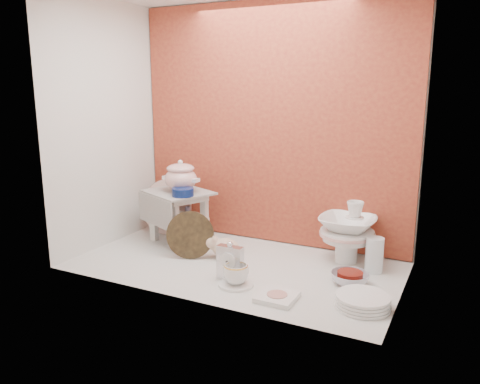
# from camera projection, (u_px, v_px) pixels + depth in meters

# --- Properties ---
(ground) EXTENTS (1.80, 1.80, 0.00)m
(ground) POSITION_uv_depth(u_px,v_px,m) (235.00, 265.00, 2.68)
(ground) COLOR silver
(ground) RESTS_ON ground
(niche_shell) EXTENTS (1.86, 1.03, 1.53)m
(niche_shell) POSITION_uv_depth(u_px,v_px,m) (250.00, 97.00, 2.63)
(niche_shell) COLOR #AA4D2A
(niche_shell) RESTS_ON ground
(step_stool) EXTENTS (0.50, 0.47, 0.34)m
(step_stool) POSITION_uv_depth(u_px,v_px,m) (179.00, 217.00, 3.04)
(step_stool) COLOR silver
(step_stool) RESTS_ON ground
(soup_tureen) EXTENTS (0.31, 0.31, 0.20)m
(soup_tureen) POSITION_uv_depth(u_px,v_px,m) (181.00, 176.00, 2.98)
(soup_tureen) COLOR white
(soup_tureen) RESTS_ON step_stool
(cobalt_bowl) EXTENTS (0.16, 0.16, 0.05)m
(cobalt_bowl) POSITION_uv_depth(u_px,v_px,m) (183.00, 192.00, 2.87)
(cobalt_bowl) COLOR #0A1A50
(cobalt_bowl) RESTS_ON step_stool
(floral_platter) EXTENTS (0.38, 0.13, 0.37)m
(floral_platter) POSITION_uv_depth(u_px,v_px,m) (167.00, 207.00, 3.22)
(floral_platter) COLOR white
(floral_platter) RESTS_ON ground
(blue_white_vase) EXTENTS (0.22, 0.22, 0.22)m
(blue_white_vase) POSITION_uv_depth(u_px,v_px,m) (188.00, 223.00, 3.11)
(blue_white_vase) COLOR white
(blue_white_vase) RESTS_ON ground
(lacquer_tray) EXTENTS (0.28, 0.17, 0.28)m
(lacquer_tray) POSITION_uv_depth(u_px,v_px,m) (190.00, 235.00, 2.76)
(lacquer_tray) COLOR black
(lacquer_tray) RESTS_ON ground
(mantel_clock) EXTENTS (0.14, 0.05, 0.20)m
(mantel_clock) POSITION_uv_depth(u_px,v_px,m) (230.00, 261.00, 2.45)
(mantel_clock) COLOR silver
(mantel_clock) RESTS_ON ground
(plush_pig) EXTENTS (0.24, 0.18, 0.13)m
(plush_pig) POSITION_uv_depth(u_px,v_px,m) (226.00, 248.00, 2.76)
(plush_pig) COLOR #CBAA8F
(plush_pig) RESTS_ON ground
(teacup_saucer) EXTENTS (0.18, 0.18, 0.01)m
(teacup_saucer) POSITION_uv_depth(u_px,v_px,m) (236.00, 284.00, 2.40)
(teacup_saucer) COLOR white
(teacup_saucer) RESTS_ON ground
(gold_rim_teacup) EXTENTS (0.16, 0.16, 0.10)m
(gold_rim_teacup) POSITION_uv_depth(u_px,v_px,m) (236.00, 274.00, 2.39)
(gold_rim_teacup) COLOR white
(gold_rim_teacup) RESTS_ON teacup_saucer
(lattice_dish) EXTENTS (0.18, 0.18, 0.02)m
(lattice_dish) POSITION_uv_depth(u_px,v_px,m) (277.00, 297.00, 2.24)
(lattice_dish) COLOR white
(lattice_dish) RESTS_ON ground
(dinner_plate_stack) EXTENTS (0.33, 0.33, 0.06)m
(dinner_plate_stack) POSITION_uv_depth(u_px,v_px,m) (363.00, 301.00, 2.16)
(dinner_plate_stack) COLOR white
(dinner_plate_stack) RESTS_ON ground
(crystal_bowl) EXTENTS (0.25, 0.25, 0.06)m
(crystal_bowl) POSITION_uv_depth(u_px,v_px,m) (350.00, 279.00, 2.41)
(crystal_bowl) COLOR silver
(crystal_bowl) RESTS_ON ground
(clear_glass_vase) EXTENTS (0.13, 0.13, 0.19)m
(clear_glass_vase) POSITION_uv_depth(u_px,v_px,m) (374.00, 255.00, 2.56)
(clear_glass_vase) COLOR silver
(clear_glass_vase) RESTS_ON ground
(porcelain_tower) EXTENTS (0.42, 0.42, 0.36)m
(porcelain_tower) POSITION_uv_depth(u_px,v_px,m) (347.00, 231.00, 2.69)
(porcelain_tower) COLOR white
(porcelain_tower) RESTS_ON ground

